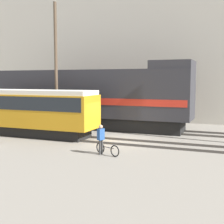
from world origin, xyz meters
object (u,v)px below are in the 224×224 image
person (101,137)px  streetcar (30,110)px  freight_locomotive (93,98)px  bicycle (107,149)px  utility_pole_left (56,68)px

person → streetcar: bearing=154.5°
freight_locomotive → person: 9.31m
bicycle → person: 0.75m
bicycle → person: (-0.38, 0.01, 0.65)m
streetcar → person: size_ratio=6.13×
streetcar → bicycle: (7.23, -3.28, -1.54)m
streetcar → bicycle: bearing=-24.4°
streetcar → person: streetcar is taller
freight_locomotive → bicycle: 9.62m
bicycle → streetcar: bearing=155.6°
bicycle → utility_pole_left: utility_pole_left is taller
utility_pole_left → streetcar: bearing=-105.1°
freight_locomotive → bicycle: bearing=-60.0°
freight_locomotive → streetcar: 5.50m
freight_locomotive → person: (4.31, -8.11, -1.53)m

